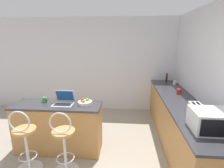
# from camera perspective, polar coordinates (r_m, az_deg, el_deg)

# --- Properties ---
(wall_back) EXTENTS (12.00, 0.06, 2.60)m
(wall_back) POSITION_cam_1_polar(r_m,az_deg,el_deg) (4.97, -3.12, 6.15)
(wall_back) COLOR silver
(wall_back) RESTS_ON ground_plane
(breakfast_bar) EXTENTS (1.56, 0.54, 0.91)m
(breakfast_bar) POSITION_cam_1_polar(r_m,az_deg,el_deg) (3.43, -17.01, -13.38)
(breakfast_bar) COLOR #B27C42
(breakfast_bar) RESTS_ON ground_plane
(counter_right) EXTENTS (0.66, 3.30, 0.91)m
(counter_right) POSITION_cam_1_polar(r_m,az_deg,el_deg) (3.72, 20.77, -11.42)
(counter_right) COLOR #B27C42
(counter_right) RESTS_ON ground_plane
(bar_stool_near) EXTENTS (0.40, 0.40, 1.04)m
(bar_stool_near) POSITION_cam_1_polar(r_m,az_deg,el_deg) (3.10, -26.46, -16.70)
(bar_stool_near) COLOR silver
(bar_stool_near) RESTS_ON ground_plane
(bar_stool_far) EXTENTS (0.40, 0.40, 1.04)m
(bar_stool_far) POSITION_cam_1_polar(r_m,az_deg,el_deg) (2.85, -15.42, -18.43)
(bar_stool_far) COLOR silver
(bar_stool_far) RESTS_ON ground_plane
(laptop) EXTENTS (0.35, 0.29, 0.23)m
(laptop) POSITION_cam_1_polar(r_m,az_deg,el_deg) (3.21, -15.45, -5.24)
(laptop) COLOR #B7BABF
(laptop) RESTS_ON breakfast_bar
(microwave) EXTENTS (0.48, 0.40, 0.26)m
(microwave) POSITION_cam_1_polar(r_m,az_deg,el_deg) (2.53, 29.73, -10.39)
(microwave) COLOR silver
(microwave) RESTS_ON counter_right
(toaster) EXTENTS (0.18, 0.26, 0.18)m
(toaster) POSITION_cam_1_polar(r_m,az_deg,el_deg) (2.94, 25.72, -7.49)
(toaster) COLOR silver
(toaster) RESTS_ON counter_right
(fruit_bowl) EXTENTS (0.25, 0.25, 0.11)m
(fruit_bowl) POSITION_cam_1_polar(r_m,az_deg,el_deg) (3.11, -8.83, -5.97)
(fruit_bowl) COLOR silver
(fruit_bowl) RESTS_ON breakfast_bar
(mug_red) EXTENTS (0.10, 0.09, 0.10)m
(mug_red) POSITION_cam_1_polar(r_m,az_deg,el_deg) (3.91, 20.98, -2.26)
(mug_red) COLOR red
(mug_red) RESTS_ON counter_right
(mug_white) EXTENTS (0.09, 0.07, 0.10)m
(mug_white) POSITION_cam_1_polar(r_m,az_deg,el_deg) (4.69, 19.79, 0.49)
(mug_white) COLOR white
(mug_white) RESTS_ON counter_right
(mug_green) EXTENTS (0.10, 0.08, 0.09)m
(mug_green) POSITION_cam_1_polar(r_m,az_deg,el_deg) (3.41, -21.15, -4.80)
(mug_green) COLOR #338447
(mug_green) RESTS_ON breakfast_bar
(pepper_mill) EXTENTS (0.05, 0.05, 0.25)m
(pepper_mill) POSITION_cam_1_polar(r_m,az_deg,el_deg) (4.86, 17.41, 2.00)
(pepper_mill) COLOR #331E14
(pepper_mill) RESTS_ON counter_right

